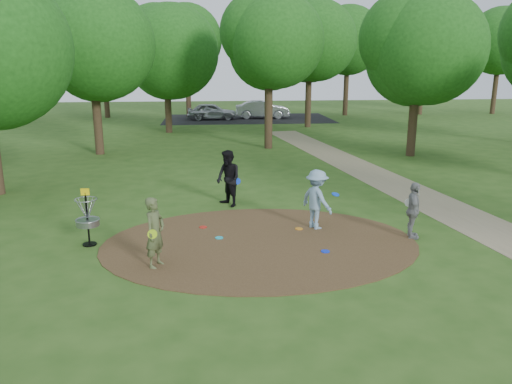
{
  "coord_description": "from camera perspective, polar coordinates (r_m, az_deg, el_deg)",
  "views": [
    {
      "loc": [
        -1.29,
        -12.44,
        4.69
      ],
      "look_at": [
        0.0,
        1.2,
        1.1
      ],
      "focal_mm": 35.0,
      "sensor_mm": 36.0,
      "label": 1
    }
  ],
  "objects": [
    {
      "name": "disc_ground_red",
      "position": [
        14.61,
        -6.07,
        -4.0
      ],
      "size": [
        0.22,
        0.22,
        0.02
      ],
      "primitive_type": "cylinder",
      "color": "red",
      "rests_on": "dirt_clearing"
    },
    {
      "name": "ground",
      "position": [
        13.36,
        0.49,
        -5.87
      ],
      "size": [
        100.0,
        100.0,
        0.0
      ],
      "primitive_type": "plane",
      "color": "#2D5119",
      "rests_on": "ground"
    },
    {
      "name": "car_left",
      "position": [
        42.07,
        -5.09,
        9.16
      ],
      "size": [
        4.05,
        1.64,
        1.38
      ],
      "primitive_type": "imported",
      "rotation": [
        0.0,
        0.0,
        1.57
      ],
      "color": "#95999C",
      "rests_on": "ground"
    },
    {
      "name": "car_right",
      "position": [
        42.97,
        0.73,
        9.41
      ],
      "size": [
        4.62,
        1.77,
        1.5
      ],
      "primitive_type": "imported",
      "rotation": [
        0.0,
        0.0,
        1.53
      ],
      "color": "#9B9DA2",
      "rests_on": "ground"
    },
    {
      "name": "dirt_clearing",
      "position": [
        13.35,
        0.49,
        -5.83
      ],
      "size": [
        8.4,
        8.4,
        0.02
      ],
      "primitive_type": "cylinder",
      "color": "#47301C",
      "rests_on": "ground"
    },
    {
      "name": "player_walking_with_disc",
      "position": [
        16.54,
        -3.18,
        1.55
      ],
      "size": [
        1.09,
        1.15,
        1.88
      ],
      "color": "black",
      "rests_on": "ground"
    },
    {
      "name": "player_observer_with_disc",
      "position": [
        11.84,
        -11.46,
        -4.57
      ],
      "size": [
        0.64,
        0.73,
        1.69
      ],
      "color": "#4E5933",
      "rests_on": "ground"
    },
    {
      "name": "disc_ground_orange",
      "position": [
        14.44,
        4.94,
        -4.2
      ],
      "size": [
        0.22,
        0.22,
        0.02
      ],
      "primitive_type": "cylinder",
      "color": "orange",
      "rests_on": "dirt_clearing"
    },
    {
      "name": "disc_golf_basket",
      "position": [
        13.68,
        -18.76,
        -2.31
      ],
      "size": [
        0.63,
        0.63,
        1.54
      ],
      "color": "black",
      "rests_on": "ground"
    },
    {
      "name": "player_waiting_with_disc",
      "position": [
        14.17,
        17.53,
        -2.03
      ],
      "size": [
        0.6,
        0.98,
        1.56
      ],
      "color": "gray",
      "rests_on": "ground"
    },
    {
      "name": "parking_lot",
      "position": [
        42.82,
        -0.98,
        8.39
      ],
      "size": [
        14.0,
        8.0,
        0.01
      ],
      "primitive_type": "cube",
      "color": "black",
      "rests_on": "ground"
    },
    {
      "name": "player_throwing_with_disc",
      "position": [
        14.37,
        6.95,
        -0.85
      ],
      "size": [
        1.26,
        1.29,
        1.73
      ],
      "color": "#80A3BF",
      "rests_on": "ground"
    },
    {
      "name": "tree_ring",
      "position": [
        22.49,
        4.04,
        15.92
      ],
      "size": [
        37.26,
        45.45,
        8.79
      ],
      "color": "#332316",
      "rests_on": "ground"
    },
    {
      "name": "disc_ground_blue",
      "position": [
        12.85,
        7.92,
        -6.73
      ],
      "size": [
        0.22,
        0.22,
        0.02
      ],
      "primitive_type": "cylinder",
      "color": "#0E2BEF",
      "rests_on": "dirt_clearing"
    },
    {
      "name": "disc_ground_cyan",
      "position": [
        13.71,
        -4.24,
        -5.23
      ],
      "size": [
        0.22,
        0.22,
        0.02
      ],
      "primitive_type": "cylinder",
      "color": "#1ABCD3",
      "rests_on": "dirt_clearing"
    },
    {
      "name": "footpath",
      "position": [
        17.06,
        22.03,
        -2.36
      ],
      "size": [
        7.55,
        39.89,
        0.01
      ],
      "primitive_type": "cube",
      "rotation": [
        0.0,
        0.0,
        0.14
      ],
      "color": "#8C7A5B",
      "rests_on": "ground"
    }
  ]
}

